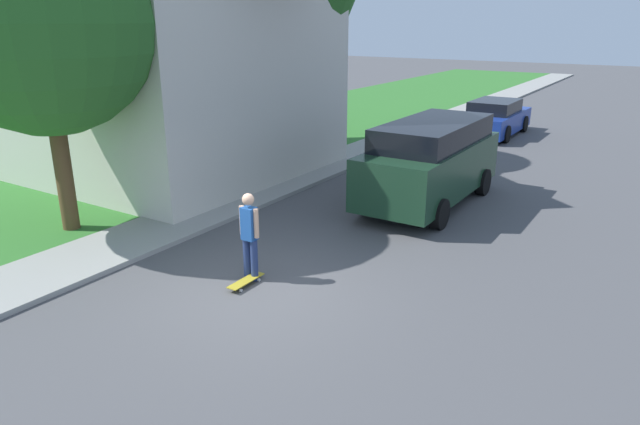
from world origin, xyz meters
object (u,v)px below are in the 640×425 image
Objects in this scene: suv_parked at (431,160)px; car_down_street at (494,118)px; skateboarder at (249,233)px; skateboard at (246,281)px; lawn_tree_near at (42,24)px.

suv_parked reaches higher than car_down_street.
car_down_street is 15.99m from skateboarder.
skateboard is at bearing -88.46° from car_down_street.
skateboarder is at bearing -99.21° from suv_parked.
skateboarder is (-0.96, -5.93, -0.24)m from suv_parked.
skateboarder is 0.85m from skateboard.
lawn_tree_near is 1.45× the size of car_down_street.
car_down_street is at bearing 91.54° from skateboard.
skateboarder is at bearing 107.58° from skateboard.
lawn_tree_near is 6.58m from skateboard.
car_down_street reaches higher than skateboard.
skateboarder reaches higher than car_down_street.
car_down_street is at bearing 74.31° from lawn_tree_near.
car_down_street is 16.24m from skateboard.
suv_parked is 10.15m from car_down_street.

